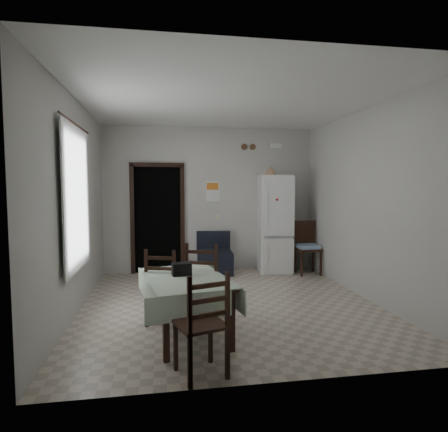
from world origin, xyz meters
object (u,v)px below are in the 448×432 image
corner_chair (308,248)px  navy_seat (215,253)px  dining_chair_near_head (201,323)px  dining_chair_far_left (165,285)px  dining_table (186,306)px  fridge (274,224)px  dining_chair_far_right (205,281)px

corner_chair → navy_seat: bearing=170.0°
navy_seat → dining_chair_near_head: dining_chair_near_head is taller
dining_chair_far_left → dining_table: bearing=135.9°
dining_table → dining_chair_near_head: 0.94m
fridge → dining_chair_far_right: fridge is taller
navy_seat → corner_chair: bearing=-6.9°
fridge → dining_table: fridge is taller
corner_chair → fridge: bearing=151.3°
fridge → dining_chair_far_left: (-2.19, -2.55, -0.49)m
dining_chair_near_head → corner_chair: bearing=-142.1°
navy_seat → dining_chair_far_right: 2.58m
navy_seat → dining_chair_far_right: (-0.48, -2.53, 0.10)m
navy_seat → corner_chair: 1.82m
fridge → dining_chair_far_left: fridge is taller
corner_chair → dining_chair_near_head: corner_chair is taller
dining_chair_far_right → navy_seat: bearing=-78.9°
fridge → dining_chair_near_head: (-1.88, -3.93, -0.49)m
navy_seat → dining_table: (-0.76, -3.01, -0.07)m
navy_seat → dining_chair_far_left: (-0.99, -2.55, 0.07)m
corner_chair → dining_chair_far_left: (-2.78, -2.23, -0.04)m
corner_chair → dining_chair_far_left: size_ratio=1.09×
dining_chair_far_right → dining_table: bearing=81.4°
dining_chair_far_left → dining_chair_near_head: dining_chair_near_head is taller
fridge → navy_seat: 1.33m
navy_seat → fridge: bearing=3.4°
corner_chair → dining_chair_near_head: (-2.47, -3.61, -0.04)m
corner_chair → dining_table: bearing=-133.2°
fridge → dining_chair_near_head: size_ratio=2.00×
corner_chair → dining_chair_far_right: (-2.27, -2.20, -0.01)m
fridge → dining_chair_far_left: 3.40m
navy_seat → dining_chair_far_left: dining_chair_far_left is taller
fridge → dining_chair_near_head: bearing=-109.6°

